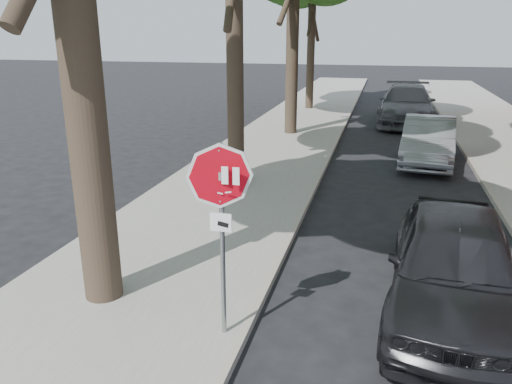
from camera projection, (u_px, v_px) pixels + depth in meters
The scene contains 8 objects.
ground at pixel (275, 347), 6.61m from camera, with size 120.00×120.00×0.00m, color black.
sidewalk_left at pixel (278, 144), 18.25m from camera, with size 4.00×55.00×0.12m, color gray.
curb_left at pixel (334, 147), 17.76m from camera, with size 0.12×55.00×0.13m, color #9E9384.
curb_right at pixel (466, 154), 16.73m from camera, with size 0.12×55.00×0.13m, color #9E9384.
stop_sign at pixel (221, 205), 6.15m from camera, with size 0.76×0.34×2.61m.
car_a at pixel (454, 265), 7.21m from camera, with size 1.80×4.47×1.52m, color black.
car_b at pixel (428, 141), 15.67m from camera, with size 1.52×4.35×1.43m, color gray.
car_c at pixel (406, 105), 22.44m from camera, with size 2.38×5.86×1.70m, color #4C4C52.
Camera 1 is at (1.16, -5.55, 3.98)m, focal length 35.00 mm.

